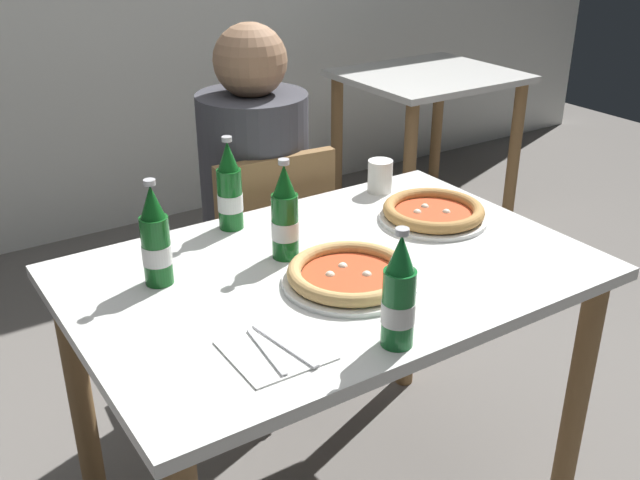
{
  "coord_description": "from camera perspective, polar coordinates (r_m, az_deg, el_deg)",
  "views": [
    {
      "loc": [
        -0.87,
        -1.27,
        1.55
      ],
      "look_at": [
        0.0,
        0.05,
        0.8
      ],
      "focal_mm": 41.46,
      "sensor_mm": 36.0,
      "label": 1
    }
  ],
  "objects": [
    {
      "name": "beer_bottle_left",
      "position": [
        1.66,
        -12.57,
        -0.06
      ],
      "size": [
        0.07,
        0.07,
        0.25
      ],
      "color": "#14591E",
      "rests_on": "dining_table_main"
    },
    {
      "name": "paper_cup",
      "position": [
        2.16,
        4.66,
        4.94
      ],
      "size": [
        0.07,
        0.07,
        0.09
      ],
      "primitive_type": "cylinder",
      "color": "white",
      "rests_on": "dining_table_main"
    },
    {
      "name": "pizza_margherita_near",
      "position": [
        2.0,
        8.74,
        2.12
      ],
      "size": [
        0.29,
        0.29,
        0.04
      ],
      "color": "white",
      "rests_on": "dining_table_main"
    },
    {
      "name": "beer_bottle_right",
      "position": [
        1.41,
        6.11,
        -4.42
      ],
      "size": [
        0.07,
        0.07,
        0.25
      ],
      "color": "#196B2D",
      "rests_on": "dining_table_main"
    },
    {
      "name": "beer_bottle_center",
      "position": [
        1.91,
        -6.99,
        3.82
      ],
      "size": [
        0.07,
        0.07,
        0.25
      ],
      "color": "#14591E",
      "rests_on": "dining_table_main"
    },
    {
      "name": "napkin_with_cutlery",
      "position": [
        1.43,
        -3.44,
        -8.46
      ],
      "size": [
        0.18,
        0.19,
        0.01
      ],
      "color": "white",
      "rests_on": "dining_table_main"
    },
    {
      "name": "pizza_marinara_far",
      "position": [
        1.65,
        2.35,
        -2.72
      ],
      "size": [
        0.31,
        0.31,
        0.04
      ],
      "color": "white",
      "rests_on": "dining_table_main"
    },
    {
      "name": "chair_behind_table",
      "position": [
        2.39,
        -4.37,
        -1.24
      ],
      "size": [
        0.43,
        0.43,
        0.85
      ],
      "rotation": [
        0.0,
        0.0,
        3.06
      ],
      "color": "olive",
      "rests_on": "ground_plane"
    },
    {
      "name": "beer_bottle_extra",
      "position": [
        1.74,
        -2.72,
        1.78
      ],
      "size": [
        0.07,
        0.07,
        0.25
      ],
      "color": "#14591E",
      "rests_on": "dining_table_main"
    },
    {
      "name": "diner_seated",
      "position": [
        2.39,
        -4.92,
        1.43
      ],
      "size": [
        0.34,
        0.34,
        1.21
      ],
      "color": "#2D3342",
      "rests_on": "ground_plane"
    },
    {
      "name": "dining_table_main",
      "position": [
        1.79,
        0.88,
        -5.34
      ],
      "size": [
        1.2,
        0.8,
        0.75
      ],
      "color": "silver",
      "rests_on": "ground_plane"
    },
    {
      "name": "dining_table_background",
      "position": [
        3.74,
        8.27,
        10.29
      ],
      "size": [
        0.8,
        0.7,
        0.75
      ],
      "color": "silver",
      "rests_on": "ground_plane"
    }
  ]
}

